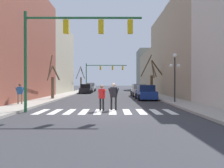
% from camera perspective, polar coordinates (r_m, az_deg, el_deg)
% --- Properties ---
extents(ground_plane, '(240.00, 240.00, 0.00)m').
position_cam_1_polar(ground_plane, '(13.29, -1.59, -7.56)').
color(ground_plane, '#38383D').
extents(sidewalk_left, '(2.29, 90.00, 0.15)m').
position_cam_1_polar(sidewalk_left, '(14.89, -26.86, -6.45)').
color(sidewalk_left, '#ADA89E').
rests_on(sidewalk_left, ground_plane).
extents(sidewalk_right, '(2.29, 90.00, 0.15)m').
position_cam_1_polar(sidewalk_right, '(14.53, 24.35, -6.61)').
color(sidewalk_right, '#ADA89E').
rests_on(sidewalk_right, ground_plane).
extents(building_row_left, '(6.00, 37.65, 12.09)m').
position_cam_1_polar(building_row_left, '(28.36, -22.61, 8.49)').
color(building_row_left, '#66564C').
rests_on(building_row_left, ground_plane).
extents(building_row_right, '(6.00, 55.99, 11.86)m').
position_cam_1_polar(building_row_right, '(35.90, 16.54, 5.82)').
color(building_row_right, beige).
rests_on(building_row_right, ground_plane).
extents(crosswalk_stripes, '(8.55, 2.60, 0.01)m').
position_cam_1_polar(crosswalk_stripes, '(13.85, -1.51, -7.22)').
color(crosswalk_stripes, white).
rests_on(crosswalk_stripes, ground_plane).
extents(traffic_signal_near, '(7.26, 0.28, 6.22)m').
position_cam_1_polar(traffic_signal_near, '(13.97, -10.95, 11.94)').
color(traffic_signal_near, '#236038').
rests_on(traffic_signal_near, ground_plane).
extents(traffic_signal_far, '(8.45, 0.28, 5.82)m').
position_cam_1_polar(traffic_signal_far, '(45.26, -2.44, 3.60)').
color(traffic_signal_far, '#236038').
rests_on(traffic_signal_far, ground_plane).
extents(street_lamp_right_corner, '(0.95, 0.36, 4.23)m').
position_cam_1_polar(street_lamp_right_corner, '(19.83, 16.28, 4.15)').
color(street_lamp_right_corner, black).
rests_on(street_lamp_right_corner, sidewalk_right).
extents(car_driving_toward_lane, '(2.01, 4.53, 1.79)m').
position_cam_1_polar(car_driving_toward_lane, '(45.71, -5.40, -0.90)').
color(car_driving_toward_lane, silver).
rests_on(car_driving_toward_lane, ground_plane).
extents(car_parked_right_far, '(2.02, 4.27, 1.58)m').
position_cam_1_polar(car_parked_right_far, '(23.66, 9.04, -2.29)').
color(car_parked_right_far, navy).
rests_on(car_parked_right_far, ground_plane).
extents(car_at_intersection, '(2.05, 4.17, 1.59)m').
position_cam_1_polar(car_at_intersection, '(37.50, -6.60, -1.30)').
color(car_at_intersection, black).
rests_on(car_at_intersection, ground_plane).
extents(car_parked_left_mid, '(2.00, 4.65, 1.66)m').
position_cam_1_polar(car_parked_left_mid, '(29.65, 7.26, -1.69)').
color(car_parked_left_mid, white).
rests_on(car_parked_left_mid, ground_plane).
extents(pedestrian_on_right_sidewalk, '(0.75, 0.37, 1.80)m').
position_cam_1_polar(pedestrian_on_right_sidewalk, '(14.54, 0.61, -2.67)').
color(pedestrian_on_right_sidewalk, black).
rests_on(pedestrian_on_right_sidewalk, ground_plane).
extents(pedestrian_crossing_street, '(0.70, 0.25, 1.61)m').
position_cam_1_polar(pedestrian_crossing_street, '(18.69, -22.71, -1.90)').
color(pedestrian_crossing_street, '#7A705B').
rests_on(pedestrian_crossing_street, sidewalk_left).
extents(pedestrian_waiting_at_curb, '(0.56, 0.59, 1.69)m').
position_cam_1_polar(pedestrian_waiting_at_curb, '(14.24, -2.49, -2.99)').
color(pedestrian_waiting_at_curb, black).
rests_on(pedestrian_waiting_at_curb, ground_plane).
extents(street_tree_left_far, '(3.40, 2.04, 5.61)m').
position_cam_1_polar(street_tree_left_far, '(31.11, 10.71, 1.70)').
color(street_tree_left_far, brown).
rests_on(street_tree_left_far, sidewalk_right).
extents(street_tree_right_mid, '(1.80, 1.14, 5.08)m').
position_cam_1_polar(street_tree_right_mid, '(45.79, -7.91, 0.79)').
color(street_tree_right_mid, brown).
rests_on(street_tree_right_mid, sidewalk_left).
extents(street_tree_right_near, '(1.47, 2.48, 4.67)m').
position_cam_1_polar(street_tree_right_near, '(24.19, -15.07, 0.64)').
color(street_tree_right_near, brown).
rests_on(street_tree_right_near, sidewalk_left).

